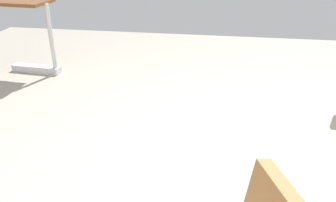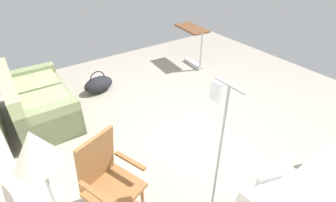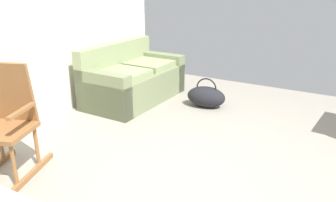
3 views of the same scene
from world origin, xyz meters
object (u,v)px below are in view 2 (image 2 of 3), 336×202
(overbed_table, at_px, (193,42))
(duffel_bag, at_px, (98,84))
(couch, at_px, (39,102))
(rocking_chair, at_px, (108,183))
(floor_lamp, at_px, (38,159))

(overbed_table, bearing_deg, duffel_bag, 88.57)
(overbed_table, bearing_deg, couch, 93.89)
(couch, distance_m, rocking_chair, 2.28)
(rocking_chair, xyz_separation_m, overbed_table, (2.48, -3.10, 0.03))
(overbed_table, height_order, duffel_bag, overbed_table)
(couch, distance_m, floor_lamp, 2.57)
(couch, height_order, floor_lamp, floor_lamp)
(rocking_chair, height_order, duffel_bag, rocking_chair)
(couch, distance_m, duffel_bag, 1.13)
(rocking_chair, distance_m, duffel_bag, 2.70)
(couch, xyz_separation_m, floor_lamp, (-2.38, 0.27, 0.92))
(rocking_chair, relative_size, floor_lamp, 0.71)
(floor_lamp, distance_m, duffel_bag, 3.18)
(overbed_table, xyz_separation_m, duffel_bag, (0.06, 2.23, -0.38))
(rocking_chair, bearing_deg, duffel_bag, -18.73)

